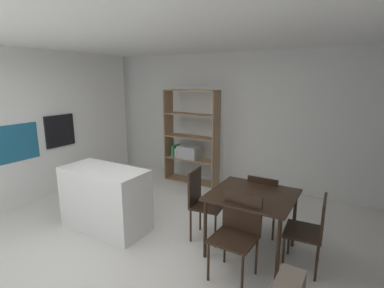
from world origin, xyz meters
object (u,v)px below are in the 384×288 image
Objects in this scene: dining_chair_far at (264,199)px; kitchen_island at (105,199)px; dining_chair_island_side at (201,198)px; built_in_oven at (60,131)px; dining_chair_near at (238,228)px; open_bookshelf at (190,142)px; dining_table at (252,200)px; dining_chair_window_side at (313,227)px.

kitchen_island is at bearing 25.36° from dining_chair_far.
dining_chair_far is 0.88m from dining_chair_island_side.
dining_chair_near is at bearing -9.87° from built_in_oven.
dining_chair_far is at bearing 4.27° from built_in_oven.
dining_chair_far is (2.03, -1.38, -0.31)m from open_bookshelf.
open_bookshelf reaches higher than dining_chair_far.
dining_chair_island_side is at bearing -55.25° from open_bookshelf.
dining_table is 1.09× the size of dining_chair_near.
kitchen_island is 2.06m from dining_chair_near.
built_in_oven is 3.30m from dining_chair_island_side.
dining_chair_island_side reaches higher than dining_chair_window_side.
kitchen_island is 1.28× the size of dining_table.
dining_chair_window_side is at bearing 0.49° from dining_table.
kitchen_island is 1.46× the size of dining_chair_far.
dining_chair_near is at bearing -49.28° from open_bookshelf.
built_in_oven is 0.31× the size of open_bookshelf.
kitchen_island is at bearing -83.66° from dining_chair_window_side.
built_in_oven is 0.69× the size of dining_chair_far.
dining_chair_far is at bearing 93.09° from dining_chair_near.
dining_chair_window_side is (0.71, 0.01, -0.17)m from dining_table.
kitchen_island is at bearing -20.07° from built_in_oven.
dining_chair_far is 0.87m from dining_chair_window_side.
built_in_oven reaches higher than dining_chair_far.
built_in_oven is 3.98m from dining_table.
built_in_oven is 0.63× the size of dining_chair_island_side.
dining_table is (3.95, -0.20, -0.48)m from built_in_oven.
dining_chair_near is at bearing -59.13° from dining_chair_window_side.
dining_chair_far is 0.90× the size of dining_chair_island_side.
built_in_oven reaches higher than dining_chair_island_side.
open_bookshelf is 3.13m from dining_chair_near.
open_bookshelf is at bearing 41.17° from built_in_oven.
dining_chair_near is at bearing 89.97° from dining_chair_far.
kitchen_island is 2.28m from dining_chair_far.
kitchen_island is (1.89, -0.69, -0.73)m from built_in_oven.
dining_chair_island_side is (-0.72, -0.01, -0.13)m from dining_table.
open_bookshelf is 2.00× the size of dining_chair_island_side.
dining_chair_far is at bearing -61.31° from dining_chair_island_side.
dining_table is 0.53m from dining_chair_far.
dining_table is 1.13× the size of dining_chair_window_side.
dining_chair_far is at bearing -34.23° from open_bookshelf.
built_in_oven is 2.15m from kitchen_island.
dining_chair_near is at bearing -129.82° from dining_chair_island_side.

